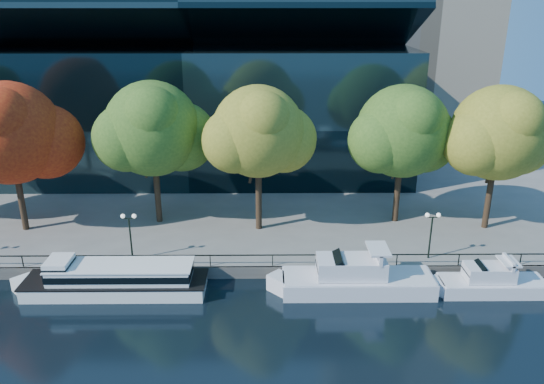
{
  "coord_description": "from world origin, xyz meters",
  "views": [
    {
      "loc": [
        4.62,
        -34.7,
        21.34
      ],
      "look_at": [
        5.0,
        8.0,
        5.58
      ],
      "focal_mm": 35.0,
      "sensor_mm": 36.0,
      "label": 1
    }
  ],
  "objects_px": {
    "tree_3": "(260,134)",
    "tree_4": "(404,133)",
    "cruiser_near": "(351,278)",
    "cruiser_far": "(488,282)",
    "tree_2": "(154,131)",
    "tree_1": "(12,135)",
    "lamp_1": "(129,226)",
    "lamp_2": "(432,225)",
    "tree_5": "(500,135)",
    "tour_boat": "(111,278)"
  },
  "relations": [
    {
      "from": "tree_1",
      "to": "tree_3",
      "type": "distance_m",
      "value": 21.69
    },
    {
      "from": "tree_1",
      "to": "tree_4",
      "type": "relative_size",
      "value": 1.05
    },
    {
      "from": "lamp_2",
      "to": "cruiser_near",
      "type": "bearing_deg",
      "value": -152.63
    },
    {
      "from": "tree_5",
      "to": "lamp_2",
      "type": "height_order",
      "value": "tree_5"
    },
    {
      "from": "tree_5",
      "to": "cruiser_far",
      "type": "bearing_deg",
      "value": -110.72
    },
    {
      "from": "cruiser_near",
      "to": "tree_2",
      "type": "relative_size",
      "value": 0.95
    },
    {
      "from": "tree_3",
      "to": "tree_5",
      "type": "height_order",
      "value": "tree_3"
    },
    {
      "from": "cruiser_near",
      "to": "lamp_2",
      "type": "xyz_separation_m",
      "value": [
        6.93,
        3.59,
        2.83
      ]
    },
    {
      "from": "tree_1",
      "to": "tree_4",
      "type": "height_order",
      "value": "tree_1"
    },
    {
      "from": "tree_5",
      "to": "lamp_2",
      "type": "relative_size",
      "value": 3.3
    },
    {
      "from": "tree_1",
      "to": "tree_4",
      "type": "xyz_separation_m",
      "value": [
        34.84,
        1.72,
        -0.33
      ]
    },
    {
      "from": "cruiser_near",
      "to": "cruiser_far",
      "type": "bearing_deg",
      "value": -1.37
    },
    {
      "from": "cruiser_far",
      "to": "tree_3",
      "type": "xyz_separation_m",
      "value": [
        -17.45,
        9.93,
        9.15
      ]
    },
    {
      "from": "tree_1",
      "to": "tree_5",
      "type": "distance_m",
      "value": 42.92
    },
    {
      "from": "tour_boat",
      "to": "lamp_1",
      "type": "height_order",
      "value": "lamp_1"
    },
    {
      "from": "tour_boat",
      "to": "tree_4",
      "type": "distance_m",
      "value": 28.27
    },
    {
      "from": "lamp_2",
      "to": "tour_boat",
      "type": "bearing_deg",
      "value": -171.96
    },
    {
      "from": "tree_2",
      "to": "tree_3",
      "type": "bearing_deg",
      "value": -10.3
    },
    {
      "from": "lamp_1",
      "to": "tree_4",
      "type": "bearing_deg",
      "value": 18.22
    },
    {
      "from": "cruiser_far",
      "to": "tree_3",
      "type": "distance_m",
      "value": 22.06
    },
    {
      "from": "lamp_1",
      "to": "tree_2",
      "type": "bearing_deg",
      "value": 83.46
    },
    {
      "from": "tree_4",
      "to": "lamp_1",
      "type": "relative_size",
      "value": 3.25
    },
    {
      "from": "tree_3",
      "to": "lamp_2",
      "type": "bearing_deg",
      "value": -23.57
    },
    {
      "from": "cruiser_near",
      "to": "lamp_1",
      "type": "relative_size",
      "value": 3.17
    },
    {
      "from": "tour_boat",
      "to": "tree_1",
      "type": "bearing_deg",
      "value": 137.07
    },
    {
      "from": "lamp_1",
      "to": "tour_boat",
      "type": "bearing_deg",
      "value": -102.93
    },
    {
      "from": "cruiser_near",
      "to": "tree_4",
      "type": "relative_size",
      "value": 0.98
    },
    {
      "from": "cruiser_far",
      "to": "lamp_1",
      "type": "distance_m",
      "value": 28.38
    },
    {
      "from": "tree_2",
      "to": "lamp_2",
      "type": "bearing_deg",
      "value": -18.39
    },
    {
      "from": "cruiser_far",
      "to": "lamp_2",
      "type": "relative_size",
      "value": 2.23
    },
    {
      "from": "tree_5",
      "to": "tree_2",
      "type": "bearing_deg",
      "value": 176.86
    },
    {
      "from": "tree_3",
      "to": "tree_4",
      "type": "relative_size",
      "value": 1.02
    },
    {
      "from": "cruiser_far",
      "to": "tree_4",
      "type": "bearing_deg",
      "value": 110.3
    },
    {
      "from": "tree_5",
      "to": "cruiser_near",
      "type": "bearing_deg",
      "value": -145.55
    },
    {
      "from": "tree_2",
      "to": "lamp_1",
      "type": "bearing_deg",
      "value": -96.54
    },
    {
      "from": "cruiser_near",
      "to": "tree_2",
      "type": "xyz_separation_m",
      "value": [
        -16.64,
        11.43,
        8.77
      ]
    },
    {
      "from": "tree_3",
      "to": "lamp_1",
      "type": "relative_size",
      "value": 3.31
    },
    {
      "from": "tour_boat",
      "to": "tree_4",
      "type": "relative_size",
      "value": 1.16
    },
    {
      "from": "tour_boat",
      "to": "tree_2",
      "type": "distance_m",
      "value": 14.46
    },
    {
      "from": "lamp_2",
      "to": "tree_1",
      "type": "bearing_deg",
      "value": 170.34
    },
    {
      "from": "lamp_1",
      "to": "lamp_2",
      "type": "height_order",
      "value": "same"
    },
    {
      "from": "tree_1",
      "to": "tree_4",
      "type": "distance_m",
      "value": 34.88
    },
    {
      "from": "tree_5",
      "to": "lamp_1",
      "type": "distance_m",
      "value": 32.86
    },
    {
      "from": "cruiser_far",
      "to": "tree_3",
      "type": "relative_size",
      "value": 0.67
    },
    {
      "from": "cruiser_near",
      "to": "tree_3",
      "type": "relative_size",
      "value": 0.96
    },
    {
      "from": "tree_4",
      "to": "tree_2",
      "type": "bearing_deg",
      "value": 179.87
    },
    {
      "from": "tree_5",
      "to": "lamp_1",
      "type": "height_order",
      "value": "tree_5"
    },
    {
      "from": "tree_4",
      "to": "lamp_1",
      "type": "distance_m",
      "value": 25.54
    },
    {
      "from": "cruiser_far",
      "to": "tour_boat",
      "type": "bearing_deg",
      "value": 179.48
    },
    {
      "from": "cruiser_near",
      "to": "tree_1",
      "type": "bearing_deg",
      "value": 161.43
    }
  ]
}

